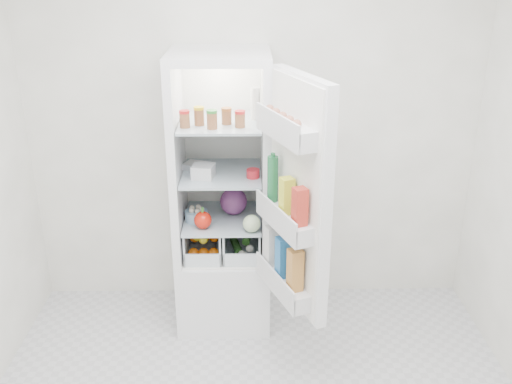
{
  "coord_description": "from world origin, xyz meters",
  "views": [
    {
      "loc": [
        -0.04,
        -2.15,
        2.31
      ],
      "look_at": [
        0.01,
        0.95,
        1.02
      ],
      "focal_mm": 40.0,
      "sensor_mm": 36.0,
      "label": 1
    }
  ],
  "objects_px": {
    "refrigerator": "(223,224)",
    "red_cabbage": "(234,201)",
    "fridge_door": "(295,202)",
    "mushroom_bowl": "(196,216)"
  },
  "relations": [
    {
      "from": "red_cabbage",
      "to": "mushroom_bowl",
      "type": "height_order",
      "value": "red_cabbage"
    },
    {
      "from": "mushroom_bowl",
      "to": "red_cabbage",
      "type": "bearing_deg",
      "value": 23.25
    },
    {
      "from": "mushroom_bowl",
      "to": "refrigerator",
      "type": "bearing_deg",
      "value": 33.69
    },
    {
      "from": "refrigerator",
      "to": "red_cabbage",
      "type": "relative_size",
      "value": 10.27
    },
    {
      "from": "refrigerator",
      "to": "red_cabbage",
      "type": "distance_m",
      "value": 0.18
    },
    {
      "from": "refrigerator",
      "to": "mushroom_bowl",
      "type": "height_order",
      "value": "refrigerator"
    },
    {
      "from": "refrigerator",
      "to": "fridge_door",
      "type": "bearing_deg",
      "value": -56.2
    },
    {
      "from": "refrigerator",
      "to": "fridge_door",
      "type": "relative_size",
      "value": 1.38
    },
    {
      "from": "refrigerator",
      "to": "fridge_door",
      "type": "xyz_separation_m",
      "value": [
        0.41,
        -0.62,
        0.43
      ]
    },
    {
      "from": "red_cabbage",
      "to": "fridge_door",
      "type": "relative_size",
      "value": 0.13
    }
  ]
}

